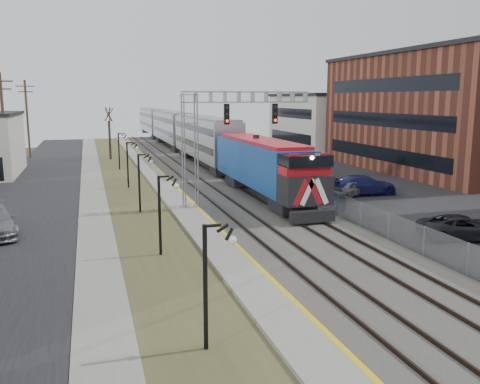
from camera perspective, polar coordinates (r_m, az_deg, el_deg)
name	(u,v)px	position (r m, az deg, el deg)	size (l,w,h in m)	color
street_west	(32,199)	(42.12, -22.30, -0.77)	(7.00, 120.00, 0.04)	black
sidewalk	(93,196)	(41.89, -16.18, -0.43)	(2.00, 120.00, 0.08)	gray
grass_median	(132,194)	(42.02, -12.09, -0.23)	(4.00, 120.00, 0.06)	#464725
platform	(168,191)	(42.33, -8.04, 0.11)	(2.00, 120.00, 0.24)	gray
ballast_bed	(227,188)	(43.35, -1.50, 0.42)	(8.00, 120.00, 0.20)	#595651
parking_lot	(352,183)	(47.88, 12.50, 1.04)	(16.00, 120.00, 0.04)	black
platform_edge	(179,189)	(42.45, -6.87, 0.33)	(0.24, 120.00, 0.01)	gold
track_near	(204,187)	(42.84, -4.08, 0.52)	(1.58, 120.00, 0.15)	#2D2119
track_far	(244,185)	(43.73, 0.40, 0.75)	(1.58, 120.00, 0.15)	#2D2119
train	(181,132)	(72.81, -6.68, 6.66)	(3.00, 85.85, 5.33)	#124497
signal_gantry	(214,129)	(35.26, -2.92, 7.09)	(9.00, 1.07, 8.15)	gray
lampposts	(159,215)	(25.33, -9.09, -2.57)	(0.14, 62.14, 4.00)	black
fence	(273,178)	(44.50, 3.72, 1.58)	(0.04, 120.00, 1.60)	gray
bare_trees	(19,159)	(45.71, -23.53, 3.37)	(12.30, 42.30, 5.95)	#382D23
car_lot_c	(463,228)	(30.40, 23.77, -3.74)	(2.21, 4.79, 1.33)	black
car_lot_d	(363,185)	(41.90, 13.68, 0.73)	(2.20, 5.42, 1.57)	navy
car_lot_e	(355,188)	(41.21, 12.75, 0.42)	(1.54, 3.82, 1.30)	slate
car_lot_f	(289,163)	(55.73, 5.48, 3.24)	(1.47, 4.22, 1.39)	#0E480F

